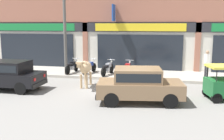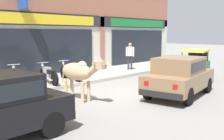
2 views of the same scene
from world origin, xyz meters
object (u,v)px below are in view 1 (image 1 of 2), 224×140
(utility_pole, at_px, (65,27))
(cow, at_px, (85,68))
(car_1, at_px, (8,74))
(pedestrian, at_px, (207,61))
(motorcycle_0, at_px, (72,67))
(car_0, at_px, (139,84))
(motorcycle_2, at_px, (108,68))
(motorcycle_3, at_px, (127,69))
(motorcycle_1, at_px, (89,67))

(utility_pole, bearing_deg, cow, -48.22)
(car_1, relative_size, utility_pole, 0.63)
(cow, height_order, pedestrian, pedestrian)
(motorcycle_0, height_order, utility_pole, utility_pole)
(car_0, bearing_deg, cow, 144.64)
(motorcycle_2, xyz_separation_m, motorcycle_3, (1.21, 0.04, 0.00))
(car_0, relative_size, motorcycle_0, 2.08)
(car_0, relative_size, utility_pole, 0.65)
(cow, xyz_separation_m, car_0, (3.05, -2.16, -0.19))
(car_1, distance_m, pedestrian, 10.92)
(cow, bearing_deg, motorcycle_3, 57.85)
(cow, xyz_separation_m, utility_pole, (-1.97, 2.20, 2.06))
(motorcycle_1, relative_size, motorcycle_2, 1.00)
(car_0, distance_m, utility_pole, 7.02)
(cow, distance_m, pedestrian, 7.07)
(car_1, relative_size, motorcycle_1, 2.01)
(car_1, height_order, motorcycle_3, car_1)
(motorcycle_1, distance_m, pedestrian, 7.11)
(motorcycle_3, bearing_deg, motorcycle_1, 175.43)
(cow, distance_m, motorcycle_3, 3.32)
(cow, bearing_deg, pedestrian, 25.41)
(cow, relative_size, car_1, 0.59)
(car_0, xyz_separation_m, motorcycle_0, (-4.90, 5.06, -0.26))
(motorcycle_3, distance_m, utility_pole, 4.53)
(car_0, distance_m, motorcycle_1, 6.36)
(car_0, distance_m, motorcycle_2, 5.51)
(cow, xyz_separation_m, car_1, (-3.59, -1.38, -0.19))
(cow, relative_size, motorcycle_1, 1.20)
(car_1, bearing_deg, pedestrian, 23.86)
(car_0, relative_size, car_1, 1.04)
(car_1, xyz_separation_m, utility_pole, (1.63, 3.58, 2.25))
(car_1, relative_size, motorcycle_3, 2.00)
(motorcycle_2, xyz_separation_m, utility_pole, (-2.51, -0.54, 2.51))
(motorcycle_1, height_order, motorcycle_2, same)
(cow, height_order, utility_pole, utility_pole)
(cow, height_order, motorcycle_3, cow)
(motorcycle_0, height_order, pedestrian, pedestrian)
(motorcycle_1, xyz_separation_m, utility_pole, (-1.27, -0.78, 2.51))
(car_0, xyz_separation_m, motorcycle_3, (-1.30, 4.94, -0.26))
(cow, bearing_deg, car_1, -158.98)
(motorcycle_2, bearing_deg, utility_pole, -167.80)
(car_0, distance_m, pedestrian, 6.19)
(motorcycle_3, height_order, pedestrian, pedestrian)
(car_0, relative_size, motorcycle_1, 2.10)
(motorcycle_0, xyz_separation_m, motorcycle_3, (3.60, -0.11, 0.00))
(car_1, distance_m, motorcycle_1, 5.24)
(cow, xyz_separation_m, motorcycle_0, (-1.85, 2.90, -0.45))
(utility_pole, bearing_deg, motorcycle_0, 80.65)
(car_0, height_order, motorcycle_1, car_0)
(motorcycle_2, bearing_deg, cow, -101.18)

